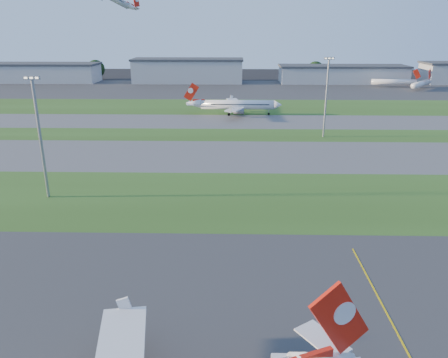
{
  "coord_description": "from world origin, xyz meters",
  "views": [
    {
      "loc": [
        -14.93,
        -35.07,
        35.12
      ],
      "look_at": [
        -16.77,
        44.8,
        7.0
      ],
      "focal_mm": 35.0,
      "sensor_mm": 36.0,
      "label": 1
    }
  ],
  "objects_px": {
    "airliner_taxiing": "(237,105)",
    "mini_jet_near": "(421,84)",
    "mini_jet_far": "(394,82)",
    "light_mast_west": "(39,130)",
    "light_mast_centre": "(327,92)"
  },
  "relations": [
    {
      "from": "mini_jet_far",
      "to": "light_mast_centre",
      "type": "height_order",
      "value": "light_mast_centre"
    },
    {
      "from": "mini_jet_near",
      "to": "mini_jet_far",
      "type": "distance_m",
      "value": 15.58
    },
    {
      "from": "mini_jet_near",
      "to": "mini_jet_far",
      "type": "height_order",
      "value": "same"
    },
    {
      "from": "airliner_taxiing",
      "to": "mini_jet_near",
      "type": "distance_m",
      "value": 133.95
    },
    {
      "from": "mini_jet_far",
      "to": "light_mast_west",
      "type": "bearing_deg",
      "value": -123.39
    },
    {
      "from": "airliner_taxiing",
      "to": "mini_jet_far",
      "type": "xyz_separation_m",
      "value": [
        95.0,
        88.21,
        -0.82
      ]
    },
    {
      "from": "light_mast_west",
      "to": "light_mast_centre",
      "type": "xyz_separation_m",
      "value": [
        70.0,
        56.0,
        0.0
      ]
    },
    {
      "from": "airliner_taxiing",
      "to": "mini_jet_near",
      "type": "bearing_deg",
      "value": -143.2
    },
    {
      "from": "airliner_taxiing",
      "to": "mini_jet_far",
      "type": "bearing_deg",
      "value": -136.68
    },
    {
      "from": "mini_jet_near",
      "to": "light_mast_centre",
      "type": "bearing_deg",
      "value": -173.97
    },
    {
      "from": "airliner_taxiing",
      "to": "light_mast_west",
      "type": "bearing_deg",
      "value": 66.74
    },
    {
      "from": "mini_jet_far",
      "to": "light_mast_west",
      "type": "xyz_separation_m",
      "value": [
        -136.15,
        -181.93,
        11.53
      ]
    },
    {
      "from": "airliner_taxiing",
      "to": "mini_jet_far",
      "type": "distance_m",
      "value": 129.64
    },
    {
      "from": "airliner_taxiing",
      "to": "light_mast_west",
      "type": "relative_size",
      "value": 1.45
    },
    {
      "from": "mini_jet_near",
      "to": "light_mast_centre",
      "type": "distance_m",
      "value": 141.77
    }
  ]
}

